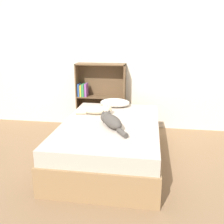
# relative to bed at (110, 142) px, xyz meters

# --- Properties ---
(ground_plane) EXTENTS (8.00, 8.00, 0.00)m
(ground_plane) POSITION_rel_bed_xyz_m (0.00, 0.00, -0.25)
(ground_plane) COLOR #846647
(wall_back) EXTENTS (8.00, 0.06, 2.50)m
(wall_back) POSITION_rel_bed_xyz_m (0.00, 1.33, 1.00)
(wall_back) COLOR silver
(wall_back) RESTS_ON ground_plane
(bed) EXTENTS (1.24, 1.90, 0.51)m
(bed) POSITION_rel_bed_xyz_m (0.00, 0.00, 0.00)
(bed) COLOR #99754C
(bed) RESTS_ON ground_plane
(pillow) EXTENTS (0.46, 0.31, 0.12)m
(pillow) POSITION_rel_bed_xyz_m (-0.05, 0.76, 0.32)
(pillow) COLOR white
(pillow) RESTS_ON bed
(cat_light) EXTENTS (0.50, 0.22, 0.17)m
(cat_light) POSITION_rel_bed_xyz_m (-0.22, 0.34, 0.32)
(cat_light) COLOR beige
(cat_light) RESTS_ON bed
(cat_dark) EXTENTS (0.41, 0.56, 0.17)m
(cat_dark) POSITION_rel_bed_xyz_m (0.03, -0.13, 0.33)
(cat_dark) COLOR #47423D
(cat_dark) RESTS_ON bed
(bookshelf) EXTENTS (0.83, 0.26, 1.13)m
(bookshelf) POSITION_rel_bed_xyz_m (-0.38, 1.21, 0.32)
(bookshelf) COLOR brown
(bookshelf) RESTS_ON ground_plane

